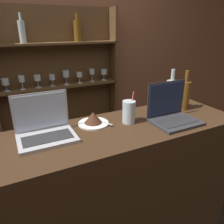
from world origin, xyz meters
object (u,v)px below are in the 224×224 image
wine_bottle_clear (171,94)px  water_glass (129,112)px  laptop_far (172,113)px  cake_plate (93,119)px  laptop_near (45,128)px  wine_bottle_amber (185,95)px

wine_bottle_clear → water_glass: bearing=-167.9°
wine_bottle_clear → laptop_far: bearing=-128.1°
laptop_far → cake_plate: (-0.47, 0.19, -0.02)m
laptop_near → cake_plate: (0.30, 0.04, -0.02)m
wine_bottle_clear → cake_plate: bearing=-179.0°
laptop_far → water_glass: laptop_far is taller
laptop_far → wine_bottle_clear: bearing=51.9°
laptop_near → water_glass: (0.51, -0.04, 0.02)m
cake_plate → wine_bottle_clear: bearing=1.0°
cake_plate → water_glass: water_glass is taller
water_glass → laptop_near: bearing=175.7°
laptop_near → wine_bottle_clear: bearing=3.1°
laptop_far → water_glass: (-0.26, 0.11, 0.02)m
cake_plate → water_glass: (0.21, -0.08, 0.04)m
water_glass → cake_plate: bearing=160.0°
laptop_far → wine_bottle_clear: (0.15, 0.20, 0.06)m
laptop_near → wine_bottle_amber: wine_bottle_amber is taller
cake_plate → water_glass: 0.23m
laptop_far → wine_bottle_amber: size_ratio=1.02×
laptop_far → wine_bottle_clear: 0.26m
laptop_far → cake_plate: size_ratio=1.54×
laptop_near → cake_plate: 0.31m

